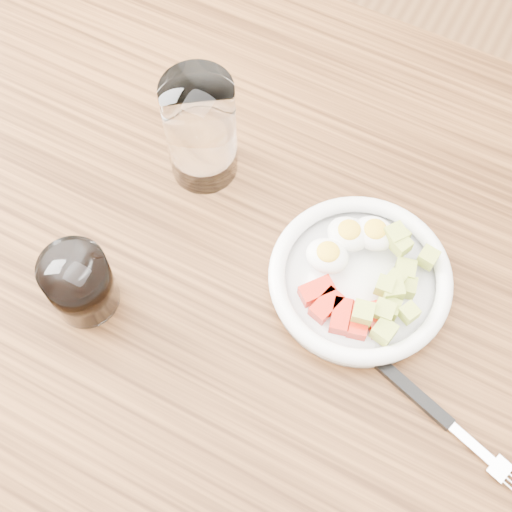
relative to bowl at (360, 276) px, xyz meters
The scene contains 6 objects.
ground 0.80m from the bowl, 156.02° to the right, with size 4.00×4.00×0.00m, color brown.
dining_table 0.17m from the bowl, 156.02° to the right, with size 1.50×0.90×0.77m.
bowl is the anchor object (origin of this frame).
fork 0.17m from the bowl, 37.40° to the right, with size 0.21×0.08×0.01m.
water_glass 0.25m from the bowl, 166.19° to the left, with size 0.08×0.08×0.15m, color white.
coffee_glass 0.32m from the bowl, 148.95° to the right, with size 0.08×0.08×0.09m.
Camera 1 is at (0.16, -0.31, 1.54)m, focal length 50.00 mm.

